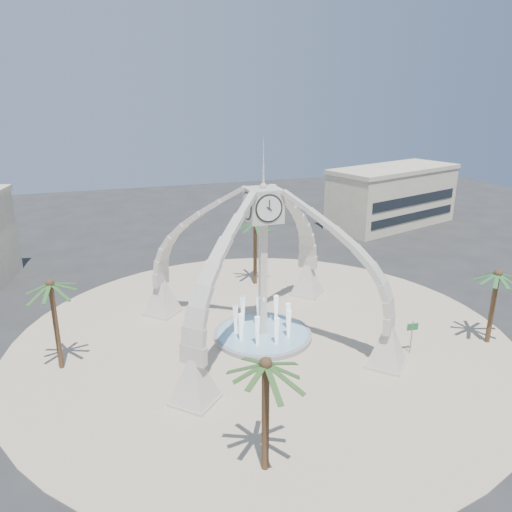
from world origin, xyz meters
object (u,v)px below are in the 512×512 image
object	(u,v)px
clock_tower	(263,262)
palm_west	(50,285)
palm_east	(498,275)
fountain	(263,334)
street_sign	(412,331)
palm_north	(255,223)
palm_south	(266,366)

from	to	relation	value
clock_tower	palm_west	size ratio (longest dim) A/B	2.45
palm_west	palm_east	bearing A→B (deg)	-11.58
fountain	street_sign	xyz separation A→B (m)	(9.85, -6.06, 1.64)
clock_tower	fountain	world-z (taller)	clock_tower
street_sign	palm_east	bearing A→B (deg)	0.99
palm_east	palm_north	size ratio (longest dim) A/B	0.89
clock_tower	palm_north	bearing A→B (deg)	74.60
palm_north	clock_tower	bearing A→B (deg)	-105.40
fountain	palm_north	size ratio (longest dim) A/B	1.07
palm_north	street_sign	distance (m)	19.30
clock_tower	fountain	size ratio (longest dim) A/B	2.24
palm_east	palm_south	distance (m)	22.88
palm_north	palm_south	size ratio (longest dim) A/B	1.04
clock_tower	palm_south	bearing A→B (deg)	-108.66
palm_east	palm_south	xyz separation A→B (m)	(-21.56, -7.63, 0.48)
clock_tower	palm_east	world-z (taller)	clock_tower
clock_tower	palm_north	distance (m)	11.87
palm_west	palm_north	distance (m)	21.75
palm_east	palm_west	size ratio (longest dim) A/B	0.91
clock_tower	palm_north	world-z (taller)	clock_tower
fountain	palm_south	size ratio (longest dim) A/B	1.12
palm_south	street_sign	bearing A→B (deg)	28.84
palm_south	palm_east	bearing A→B (deg)	19.49
palm_east	palm_west	xyz separation A→B (m)	(-32.21, 6.60, 0.70)
clock_tower	palm_west	xyz separation A→B (m)	(-15.42, 0.12, 0.00)
palm_north	street_sign	xyz separation A→B (m)	(6.70, -17.50, -4.63)
clock_tower	street_sign	distance (m)	12.43
clock_tower	street_sign	world-z (taller)	clock_tower
palm_west	street_sign	world-z (taller)	palm_west
palm_west	palm_north	bearing A→B (deg)	31.36
clock_tower	palm_east	size ratio (longest dim) A/B	2.70
clock_tower	palm_east	distance (m)	18.01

